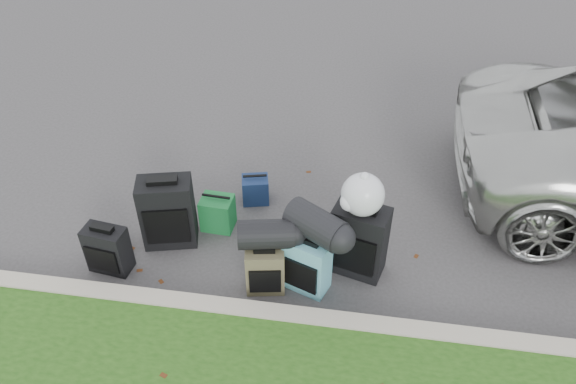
# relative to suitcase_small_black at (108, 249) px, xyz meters

# --- Properties ---
(ground) EXTENTS (120.00, 120.00, 0.00)m
(ground) POSITION_rel_suitcase_small_black_xyz_m (1.76, 0.58, -0.25)
(ground) COLOR #383535
(ground) RESTS_ON ground
(curb) EXTENTS (120.00, 0.18, 0.15)m
(curb) POSITION_rel_suitcase_small_black_xyz_m (1.76, -0.42, -0.18)
(curb) COLOR #9E937F
(curb) RESTS_ON ground
(suitcase_small_black) EXTENTS (0.43, 0.28, 0.51)m
(suitcase_small_black) POSITION_rel_suitcase_small_black_xyz_m (0.00, 0.00, 0.00)
(suitcase_small_black) COLOR black
(suitcase_small_black) RESTS_ON ground
(suitcase_large_black_left) EXTENTS (0.60, 0.44, 0.77)m
(suitcase_large_black_left) POSITION_rel_suitcase_small_black_xyz_m (0.47, 0.48, 0.13)
(suitcase_large_black_left) COLOR black
(suitcase_large_black_left) RESTS_ON ground
(suitcase_olive) EXTENTS (0.39, 0.29, 0.50)m
(suitcase_olive) POSITION_rel_suitcase_small_black_xyz_m (1.57, -0.03, -0.01)
(suitcase_olive) COLOR #413C27
(suitcase_olive) RESTS_ON ground
(suitcase_teal) EXTENTS (0.47, 0.38, 0.59)m
(suitcase_teal) POSITION_rel_suitcase_small_black_xyz_m (1.96, 0.05, 0.04)
(suitcase_teal) COLOR teal
(suitcase_teal) RESTS_ON ground
(suitcase_large_black_right) EXTENTS (0.58, 0.43, 0.77)m
(suitcase_large_black_right) POSITION_rel_suitcase_small_black_xyz_m (2.42, 0.36, 0.13)
(suitcase_large_black_right) COLOR black
(suitcase_large_black_right) RESTS_ON ground
(tote_green) EXTENTS (0.35, 0.29, 0.38)m
(tote_green) POSITION_rel_suitcase_small_black_xyz_m (0.91, 0.76, -0.07)
(tote_green) COLOR #176A2F
(tote_green) RESTS_ON ground
(tote_navy) EXTENTS (0.34, 0.29, 0.31)m
(tote_navy) POSITION_rel_suitcase_small_black_xyz_m (1.22, 1.24, -0.10)
(tote_navy) COLOR #16274D
(tote_navy) RESTS_ON ground
(duffel_left) EXTENTS (0.56, 0.37, 0.28)m
(duffel_left) POSITION_rel_suitcase_small_black_xyz_m (1.58, 0.05, 0.38)
(duffel_left) COLOR black
(duffel_left) RESTS_ON suitcase_olive
(duffel_right) EXTENTS (0.62, 0.55, 0.30)m
(duffel_right) POSITION_rel_suitcase_small_black_xyz_m (2.02, 0.13, 0.49)
(duffel_right) COLOR black
(duffel_right) RESTS_ON suitcase_teal
(trash_bag) EXTENTS (0.40, 0.40, 0.40)m
(trash_bag) POSITION_rel_suitcase_small_black_xyz_m (2.41, 0.34, 0.72)
(trash_bag) COLOR silver
(trash_bag) RESTS_ON suitcase_large_black_right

